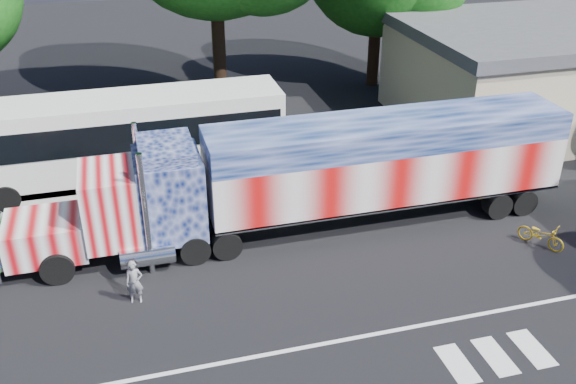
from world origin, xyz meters
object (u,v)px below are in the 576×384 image
object	(u,v)px
semi_truck	(321,173)
woman	(134,282)
bicycle	(541,235)
coach_bus	(127,139)

from	to	relation	value
semi_truck	woman	world-z (taller)	semi_truck
semi_truck	bicycle	bearing A→B (deg)	-24.74
coach_bus	woman	xyz separation A→B (m)	(-0.37, -8.76, -1.24)
semi_truck	bicycle	world-z (taller)	semi_truck
coach_bus	bicycle	world-z (taller)	coach_bus
woman	bicycle	size ratio (longest dim) A/B	0.86
semi_truck	woman	xyz separation A→B (m)	(-7.08, -2.84, -1.55)
coach_bus	woman	distance (m)	8.86
woman	bicycle	distance (m)	14.44
coach_bus	bicycle	bearing A→B (deg)	-33.53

